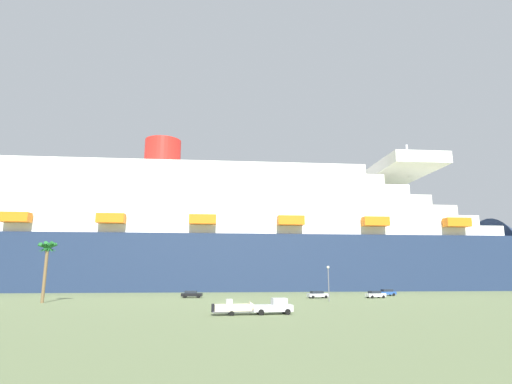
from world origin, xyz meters
name	(u,v)px	position (x,y,z in m)	size (l,w,h in m)	color
ground_plane	(223,294)	(0.00, 30.00, 0.00)	(600.00, 600.00, 0.00)	#66754C
cruise_ship	(241,239)	(7.45, 56.60, 16.80)	(230.39, 45.79, 58.69)	#1E2D4C
pickup_truck	(274,307)	(3.86, -24.20, 1.04)	(5.70, 2.51, 2.20)	silver
small_boat_on_trailer	(237,308)	(-1.32, -24.47, 0.97)	(7.13, 2.12, 2.15)	#595960
palm_tree	(47,253)	(-36.26, 3.18, 9.49)	(3.64, 3.65, 11.76)	brown
street_lamp	(328,278)	(19.45, -1.06, 4.66)	(0.56, 0.56, 7.03)	slate
parked_car_blue_suv	(386,292)	(39.91, 16.08, 0.83)	(4.70, 2.23, 1.58)	#264C99
parked_car_white_van	(375,294)	(33.32, 7.99, 0.83)	(4.58, 2.61, 1.58)	white
parked_car_silver_sedan	(318,294)	(20.21, 9.49, 0.83)	(4.99, 2.56, 1.58)	silver
parked_car_black_coupe	(192,294)	(-8.11, 14.87, 0.83)	(4.96, 2.54, 1.58)	black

